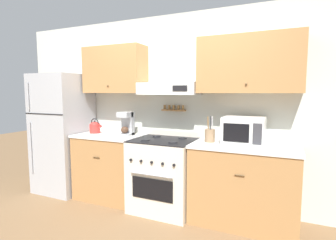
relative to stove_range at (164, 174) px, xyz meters
The scene contains 10 objects.
ground_plane 0.54m from the stove_range, 90.00° to the right, with size 16.00×16.00×0.00m, color brown.
wall_back 1.03m from the stove_range, 81.14° to the left, with size 5.20×0.46×2.55m.
counter_left 0.86m from the stove_range, behind, with size 0.94×0.65×0.92m.
counter_right 0.99m from the stove_range, ahead, with size 1.19×0.65×0.92m.
stove_range is the anchor object (origin of this frame).
refrigerator 1.76m from the stove_range, behind, with size 0.72×0.71×1.78m.
tea_kettle 1.27m from the stove_range, behind, with size 0.20×0.15×0.22m.
coffee_maker 0.88m from the stove_range, behind, with size 0.17×0.21×0.32m.
microwave 1.15m from the stove_range, ahead, with size 0.46×0.37×0.31m.
utensil_crock 0.79m from the stove_range, ahead, with size 0.12×0.12×0.31m.
Camera 1 is at (1.38, -2.68, 1.51)m, focal length 28.00 mm.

